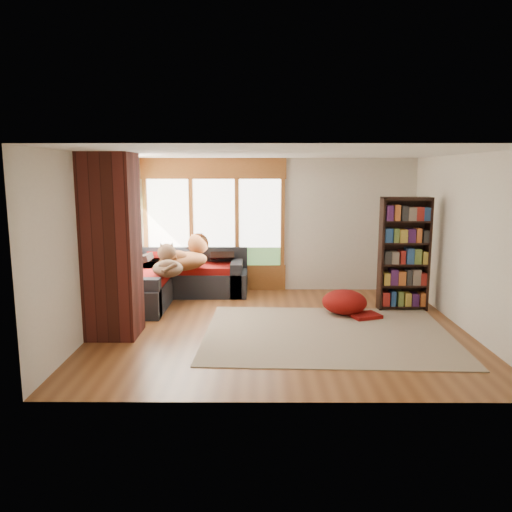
% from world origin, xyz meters
% --- Properties ---
extents(floor, '(5.50, 5.50, 0.00)m').
position_xyz_m(floor, '(0.00, 0.00, 0.00)').
color(floor, brown).
rests_on(floor, ground).
extents(ceiling, '(5.50, 5.50, 0.00)m').
position_xyz_m(ceiling, '(0.00, 0.00, 2.60)').
color(ceiling, white).
extents(wall_back, '(5.50, 0.04, 2.60)m').
position_xyz_m(wall_back, '(0.00, 2.50, 1.30)').
color(wall_back, silver).
rests_on(wall_back, ground).
extents(wall_front, '(5.50, 0.04, 2.60)m').
position_xyz_m(wall_front, '(0.00, -2.50, 1.30)').
color(wall_front, silver).
rests_on(wall_front, ground).
extents(wall_left, '(0.04, 5.00, 2.60)m').
position_xyz_m(wall_left, '(-2.75, 0.00, 1.30)').
color(wall_left, silver).
rests_on(wall_left, ground).
extents(wall_right, '(0.04, 5.00, 2.60)m').
position_xyz_m(wall_right, '(2.75, 0.00, 1.30)').
color(wall_right, silver).
rests_on(wall_right, ground).
extents(windows_back, '(2.82, 0.10, 1.90)m').
position_xyz_m(windows_back, '(-1.20, 2.47, 1.35)').
color(windows_back, '#955826').
rests_on(windows_back, wall_back).
extents(windows_left, '(0.10, 2.62, 1.90)m').
position_xyz_m(windows_left, '(-2.72, 1.20, 1.35)').
color(windows_left, '#955826').
rests_on(windows_left, wall_left).
extents(roller_blind, '(0.03, 0.72, 0.90)m').
position_xyz_m(roller_blind, '(-2.69, 2.03, 1.75)').
color(roller_blind, '#5A7C49').
rests_on(roller_blind, wall_left).
extents(brick_chimney, '(0.70, 0.70, 2.60)m').
position_xyz_m(brick_chimney, '(-2.40, -0.35, 1.30)').
color(brick_chimney, '#471914').
rests_on(brick_chimney, ground).
extents(sectional_sofa, '(2.20, 2.20, 0.80)m').
position_xyz_m(sectional_sofa, '(-1.95, 1.70, 0.30)').
color(sectional_sofa, black).
rests_on(sectional_sofa, ground).
extents(area_rug, '(3.66, 2.86, 0.01)m').
position_xyz_m(area_rug, '(0.68, -0.30, 0.01)').
color(area_rug, beige).
rests_on(area_rug, ground).
extents(bookshelf, '(0.82, 0.27, 1.92)m').
position_xyz_m(bookshelf, '(2.14, 1.04, 0.96)').
color(bookshelf, black).
rests_on(bookshelf, ground).
extents(pouf, '(0.83, 0.83, 0.40)m').
position_xyz_m(pouf, '(1.10, 0.75, 0.21)').
color(pouf, maroon).
rests_on(pouf, area_rug).
extents(dog_tan, '(1.06, 1.14, 0.56)m').
position_xyz_m(dog_tan, '(-1.60, 1.61, 0.82)').
color(dog_tan, brown).
rests_on(dog_tan, sectional_sofa).
extents(dog_brindle, '(0.67, 0.91, 0.46)m').
position_xyz_m(dog_brindle, '(-1.88, 1.05, 0.76)').
color(dog_brindle, '#3F2A1D').
rests_on(dog_brindle, sectional_sofa).
extents(throw_pillows, '(1.98, 1.68, 0.45)m').
position_xyz_m(throw_pillows, '(-1.92, 1.85, 0.77)').
color(throw_pillows, black).
rests_on(throw_pillows, sectional_sofa).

